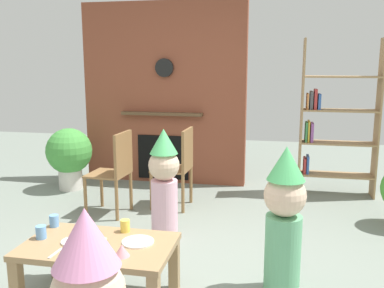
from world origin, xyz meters
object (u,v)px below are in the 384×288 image
(paper_cup_near_right, at_px, (41,232))
(paper_plate_rear, at_px, (138,242))
(birthday_cake_slice, at_px, (122,250))
(child_by_the_chairs, at_px, (164,181))
(paper_cup_far_left, at_px, (125,226))
(paper_cup_center, at_px, (54,221))
(dining_chair_left, at_px, (116,168))
(coffee_table, at_px, (99,253))
(paper_cup_near_left, at_px, (102,245))
(dining_chair_middle, at_px, (179,163))
(bookshelf, at_px, (333,123))
(child_in_pink, at_px, (284,217))
(paper_plate_front, at_px, (74,241))
(potted_plant_short, at_px, (69,154))

(paper_cup_near_right, relative_size, paper_plate_rear, 0.42)
(birthday_cake_slice, distance_m, child_by_the_chairs, 1.30)
(paper_cup_far_left, relative_size, paper_plate_rear, 0.41)
(paper_cup_center, distance_m, dining_chair_left, 1.43)
(coffee_table, height_order, paper_cup_near_left, paper_cup_near_left)
(paper_cup_far_left, xyz_separation_m, dining_chair_left, (-0.63, 1.42, 0.05))
(paper_plate_rear, bearing_deg, dining_chair_middle, 94.93)
(bookshelf, xyz_separation_m, paper_cup_center, (-2.24, -2.64, -0.43))
(bookshelf, relative_size, paper_cup_near_right, 21.12)
(paper_cup_near_right, distance_m, birthday_cake_slice, 0.66)
(dining_chair_left, bearing_deg, paper_cup_center, 97.41)
(coffee_table, bearing_deg, paper_cup_near_left, -54.30)
(paper_cup_center, xyz_separation_m, child_by_the_chairs, (0.59, 0.93, 0.08))
(paper_cup_near_left, bearing_deg, child_by_the_chairs, 86.98)
(bookshelf, relative_size, paper_plate_rear, 8.77)
(child_in_pink, relative_size, dining_chair_middle, 1.17)
(coffee_table, xyz_separation_m, paper_plate_front, (-0.17, -0.01, 0.08))
(paper_cup_center, bearing_deg, paper_plate_rear, -12.28)
(paper_cup_near_left, distance_m, paper_cup_center, 0.61)
(paper_cup_near_left, xyz_separation_m, paper_plate_front, (-0.25, 0.09, -0.04))
(paper_cup_near_right, distance_m, potted_plant_short, 2.63)
(paper_cup_near_left, bearing_deg, dining_chair_left, 108.93)
(birthday_cake_slice, bearing_deg, child_in_pink, 28.12)
(child_by_the_chairs, xyz_separation_m, potted_plant_short, (-1.61, 1.27, -0.08))
(coffee_table, height_order, child_by_the_chairs, child_by_the_chairs)
(coffee_table, bearing_deg, child_in_pink, 17.46)
(paper_plate_rear, relative_size, birthday_cake_slice, 2.17)
(bookshelf, bearing_deg, paper_cup_near_right, -127.89)
(bookshelf, distance_m, dining_chair_left, 2.65)
(birthday_cake_slice, bearing_deg, paper_plate_rear, 81.55)
(bookshelf, distance_m, dining_chair_middle, 1.95)
(paper_plate_rear, height_order, birthday_cake_slice, birthday_cake_slice)
(paper_cup_near_right, bearing_deg, dining_chair_middle, 75.82)
(bookshelf, xyz_separation_m, coffee_table, (-1.80, -2.85, -0.54))
(paper_cup_near_left, distance_m, paper_cup_near_right, 0.51)
(paper_cup_near_left, relative_size, paper_plate_front, 0.52)
(paper_cup_far_left, height_order, child_by_the_chairs, child_by_the_chairs)
(paper_cup_center, relative_size, birthday_cake_slice, 0.88)
(birthday_cake_slice, bearing_deg, dining_chair_left, 112.63)
(paper_cup_far_left, xyz_separation_m, child_by_the_chairs, (0.04, 0.92, 0.08))
(paper_plate_front, bearing_deg, child_in_pink, 15.96)
(child_in_pink, bearing_deg, coffee_table, 0.00)
(bookshelf, xyz_separation_m, paper_cup_near_right, (-2.22, -2.85, -0.43))
(paper_cup_far_left, bearing_deg, paper_cup_near_left, -94.65)
(bookshelf, height_order, child_in_pink, bookshelf)
(coffee_table, xyz_separation_m, potted_plant_short, (-1.46, 2.42, 0.11))
(paper_cup_far_left, bearing_deg, child_by_the_chairs, 87.57)
(child_by_the_chairs, bearing_deg, paper_plate_front, -8.02)
(child_by_the_chairs, xyz_separation_m, dining_chair_middle, (-0.06, 0.85, -0.03))
(paper_plate_front, relative_size, dining_chair_middle, 0.18)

